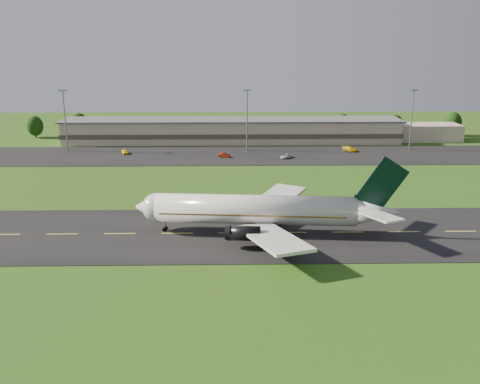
{
  "coord_description": "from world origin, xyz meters",
  "views": [
    {
      "loc": [
        -0.79,
        -96.75,
        35.88
      ],
      "look_at": [
        1.26,
        8.0,
        6.0
      ],
      "focal_mm": 40.0,
      "sensor_mm": 36.0,
      "label": 1
    }
  ],
  "objects_px": {
    "light_mast_centre": "(247,113)",
    "service_vehicle_b": "(224,155)",
    "light_mast_west": "(65,113)",
    "service_vehicle_d": "(350,149)",
    "service_vehicle_a": "(125,152)",
    "service_vehicle_c": "(286,156)",
    "terminal": "(249,131)",
    "light_mast_east": "(412,112)",
    "airliner": "(260,210)"
  },
  "relations": [
    {
      "from": "service_vehicle_b",
      "to": "service_vehicle_a",
      "type": "bearing_deg",
      "value": 96.7
    },
    {
      "from": "service_vehicle_a",
      "to": "service_vehicle_c",
      "type": "distance_m",
      "value": 52.46
    },
    {
      "from": "light_mast_west",
      "to": "service_vehicle_c",
      "type": "height_order",
      "value": "light_mast_west"
    },
    {
      "from": "terminal",
      "to": "service_vehicle_d",
      "type": "distance_m",
      "value": 37.93
    },
    {
      "from": "light_mast_west",
      "to": "service_vehicle_d",
      "type": "height_order",
      "value": "light_mast_west"
    },
    {
      "from": "service_vehicle_a",
      "to": "light_mast_east",
      "type": "bearing_deg",
      "value": -17.09
    },
    {
      "from": "light_mast_east",
      "to": "service_vehicle_a",
      "type": "relative_size",
      "value": 4.9
    },
    {
      "from": "light_mast_centre",
      "to": "service_vehicle_b",
      "type": "xyz_separation_m",
      "value": [
        -7.69,
        -10.85,
        -11.98
      ]
    },
    {
      "from": "terminal",
      "to": "service_vehicle_d",
      "type": "relative_size",
      "value": 27.73
    },
    {
      "from": "light_mast_centre",
      "to": "light_mast_east",
      "type": "height_order",
      "value": "same"
    },
    {
      "from": "terminal",
      "to": "service_vehicle_a",
      "type": "bearing_deg",
      "value": -152.65
    },
    {
      "from": "terminal",
      "to": "service_vehicle_b",
      "type": "relative_size",
      "value": 36.51
    },
    {
      "from": "service_vehicle_a",
      "to": "service_vehicle_c",
      "type": "height_order",
      "value": "service_vehicle_a"
    },
    {
      "from": "service_vehicle_c",
      "to": "service_vehicle_b",
      "type": "bearing_deg",
      "value": -140.72
    },
    {
      "from": "airliner",
      "to": "service_vehicle_b",
      "type": "relative_size",
      "value": 12.91
    },
    {
      "from": "airliner",
      "to": "service_vehicle_a",
      "type": "relative_size",
      "value": 12.33
    },
    {
      "from": "service_vehicle_a",
      "to": "service_vehicle_d",
      "type": "xyz_separation_m",
      "value": [
        74.4,
        2.99,
        0.05
      ]
    },
    {
      "from": "light_mast_centre",
      "to": "service_vehicle_a",
      "type": "bearing_deg",
      "value": -172.56
    },
    {
      "from": "light_mast_east",
      "to": "service_vehicle_d",
      "type": "xyz_separation_m",
      "value": [
        -20.59,
        -2.24,
        -11.88
      ]
    },
    {
      "from": "terminal",
      "to": "service_vehicle_d",
      "type": "xyz_separation_m",
      "value": [
        33.01,
        -18.42,
        -3.13
      ]
    },
    {
      "from": "terminal",
      "to": "service_vehicle_b",
      "type": "height_order",
      "value": "terminal"
    },
    {
      "from": "light_mast_centre",
      "to": "service_vehicle_c",
      "type": "xyz_separation_m",
      "value": [
        11.93,
        -12.8,
        -12.02
      ]
    },
    {
      "from": "light_mast_centre",
      "to": "service_vehicle_c",
      "type": "bearing_deg",
      "value": -47.02
    },
    {
      "from": "airliner",
      "to": "service_vehicle_c",
      "type": "distance_m",
      "value": 68.47
    },
    {
      "from": "light_mast_centre",
      "to": "service_vehicle_a",
      "type": "height_order",
      "value": "light_mast_centre"
    },
    {
      "from": "light_mast_centre",
      "to": "service_vehicle_b",
      "type": "distance_m",
      "value": 17.9
    },
    {
      "from": "terminal",
      "to": "service_vehicle_c",
      "type": "relative_size",
      "value": 32.6
    },
    {
      "from": "light_mast_west",
      "to": "service_vehicle_c",
      "type": "xyz_separation_m",
      "value": [
        71.93,
        -12.8,
        -12.02
      ]
    },
    {
      "from": "light_mast_west",
      "to": "light_mast_centre",
      "type": "xyz_separation_m",
      "value": [
        60.0,
        0.0,
        0.0
      ]
    },
    {
      "from": "airliner",
      "to": "service_vehicle_d",
      "type": "distance_m",
      "value": 85.26
    },
    {
      "from": "airliner",
      "to": "service_vehicle_c",
      "type": "xyz_separation_m",
      "value": [
        12.1,
        67.28,
        -3.94
      ]
    },
    {
      "from": "airliner",
      "to": "light_mast_west",
      "type": "relative_size",
      "value": 2.52
    },
    {
      "from": "light_mast_centre",
      "to": "service_vehicle_d",
      "type": "relative_size",
      "value": 3.89
    },
    {
      "from": "light_mast_centre",
      "to": "service_vehicle_a",
      "type": "xyz_separation_m",
      "value": [
        -39.99,
        -5.22,
        -11.93
      ]
    },
    {
      "from": "service_vehicle_d",
      "to": "light_mast_east",
      "type": "bearing_deg",
      "value": -39.93
    },
    {
      "from": "light_mast_east",
      "to": "service_vehicle_c",
      "type": "distance_m",
      "value": 46.51
    },
    {
      "from": "light_mast_west",
      "to": "service_vehicle_c",
      "type": "bearing_deg",
      "value": -10.09
    },
    {
      "from": "light_mast_centre",
      "to": "service_vehicle_d",
      "type": "height_order",
      "value": "light_mast_centre"
    },
    {
      "from": "airliner",
      "to": "terminal",
      "type": "distance_m",
      "value": 96.27
    },
    {
      "from": "light_mast_centre",
      "to": "service_vehicle_d",
      "type": "distance_m",
      "value": 36.47
    },
    {
      "from": "light_mast_west",
      "to": "light_mast_east",
      "type": "distance_m",
      "value": 115.0
    },
    {
      "from": "light_mast_west",
      "to": "light_mast_east",
      "type": "bearing_deg",
      "value": 0.0
    },
    {
      "from": "terminal",
      "to": "light_mast_east",
      "type": "xyz_separation_m",
      "value": [
        53.6,
        -16.18,
        8.75
      ]
    },
    {
      "from": "light_mast_centre",
      "to": "light_mast_east",
      "type": "xyz_separation_m",
      "value": [
        55.0,
        0.0,
        0.0
      ]
    },
    {
      "from": "light_mast_centre",
      "to": "service_vehicle_d",
      "type": "xyz_separation_m",
      "value": [
        34.41,
        -2.24,
        -11.88
      ]
    },
    {
      "from": "airliner",
      "to": "service_vehicle_d",
      "type": "relative_size",
      "value": 9.81
    },
    {
      "from": "terminal",
      "to": "service_vehicle_d",
      "type": "bearing_deg",
      "value": -29.16
    },
    {
      "from": "terminal",
      "to": "light_mast_centre",
      "type": "relative_size",
      "value": 7.13
    },
    {
      "from": "light_mast_west",
      "to": "service_vehicle_d",
      "type": "bearing_deg",
      "value": -1.36
    },
    {
      "from": "light_mast_west",
      "to": "service_vehicle_b",
      "type": "xyz_separation_m",
      "value": [
        52.31,
        -10.85,
        -11.98
      ]
    }
  ]
}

